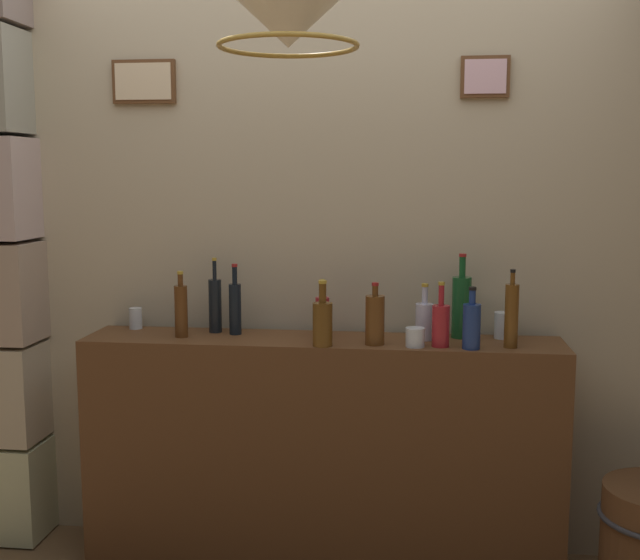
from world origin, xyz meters
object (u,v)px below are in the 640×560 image
(liquor_bottle_gin, at_px, (323,322))
(glass_tumbler_highball, at_px, (415,337))
(liquor_bottle_whiskey, at_px, (375,319))
(glass_tumbler_rocks, at_px, (503,325))
(liquor_bottle_brandy, at_px, (472,325))
(liquor_bottle_mezcal, at_px, (424,320))
(glass_tumbler_shot, at_px, (136,318))
(liquor_bottle_vodka, at_px, (461,306))
(liquor_bottle_tequila, at_px, (441,324))
(liquor_bottle_rye, at_px, (181,310))
(liquor_bottle_scotch, at_px, (323,316))
(liquor_bottle_rum, at_px, (511,315))
(pendant_lamp, at_px, (288,17))
(liquor_bottle_bourbon, at_px, (235,307))
(liquor_bottle_sherry, at_px, (215,304))

(liquor_bottle_gin, distance_m, glass_tumbler_highball, 0.37)
(liquor_bottle_whiskey, height_order, glass_tumbler_rocks, liquor_bottle_whiskey)
(liquor_bottle_brandy, bearing_deg, liquor_bottle_mezcal, 140.42)
(liquor_bottle_brandy, distance_m, glass_tumbler_shot, 1.44)
(liquor_bottle_vodka, bearing_deg, liquor_bottle_gin, -157.84)
(liquor_bottle_tequila, bearing_deg, liquor_bottle_vodka, 63.58)
(liquor_bottle_vodka, bearing_deg, liquor_bottle_rye, -173.70)
(liquor_bottle_mezcal, height_order, glass_tumbler_highball, liquor_bottle_mezcal)
(liquor_bottle_scotch, distance_m, liquor_bottle_whiskey, 0.24)
(liquor_bottle_rum, bearing_deg, liquor_bottle_gin, -175.26)
(liquor_bottle_mezcal, height_order, pendant_lamp, pendant_lamp)
(liquor_bottle_bourbon, bearing_deg, liquor_bottle_brandy, -9.47)
(liquor_bottle_sherry, bearing_deg, glass_tumbler_rocks, 1.00)
(liquor_bottle_scotch, distance_m, liquor_bottle_gin, 0.16)
(liquor_bottle_scotch, relative_size, liquor_bottle_rye, 0.88)
(liquor_bottle_bourbon, distance_m, glass_tumbler_shot, 0.47)
(liquor_bottle_rye, bearing_deg, liquor_bottle_tequila, -2.80)
(liquor_bottle_bourbon, relative_size, pendant_lamp, 0.65)
(liquor_bottle_whiskey, xyz_separation_m, liquor_bottle_gin, (-0.20, -0.05, -0.01))
(liquor_bottle_rum, bearing_deg, pendant_lamp, -144.74)
(liquor_bottle_bourbon, bearing_deg, pendant_lamp, -63.12)
(liquor_bottle_bourbon, relative_size, glass_tumbler_highball, 3.98)
(liquor_bottle_sherry, relative_size, glass_tumbler_highball, 4.26)
(liquor_bottle_scotch, xyz_separation_m, liquor_bottle_rum, (0.74, -0.10, 0.04))
(liquor_bottle_mezcal, distance_m, liquor_bottle_bourbon, 0.79)
(liquor_bottle_rye, height_order, glass_tumbler_shot, liquor_bottle_rye)
(liquor_bottle_rye, relative_size, glass_tumbler_rocks, 2.55)
(liquor_bottle_gin, height_order, liquor_bottle_rum, liquor_bottle_rum)
(liquor_bottle_brandy, xyz_separation_m, glass_tumbler_shot, (-1.42, 0.22, -0.05))
(liquor_bottle_brandy, bearing_deg, glass_tumbler_shot, 171.03)
(liquor_bottle_vodka, bearing_deg, liquor_bottle_rum, -41.80)
(liquor_bottle_scotch, relative_size, liquor_bottle_gin, 0.93)
(liquor_bottle_mezcal, relative_size, glass_tumbler_shot, 2.53)
(glass_tumbler_rocks, distance_m, glass_tumbler_shot, 1.57)
(liquor_bottle_whiskey, relative_size, glass_tumbler_rocks, 2.29)
(liquor_bottle_tequila, distance_m, glass_tumbler_rocks, 0.32)
(liquor_bottle_bourbon, xyz_separation_m, liquor_bottle_gin, (0.39, -0.18, -0.02))
(glass_tumbler_highball, xyz_separation_m, glass_tumbler_shot, (-1.21, 0.21, 0.01))
(liquor_bottle_gin, relative_size, glass_tumbler_rocks, 2.41)
(liquor_bottle_brandy, distance_m, liquor_bottle_sherry, 1.08)
(liquor_bottle_mezcal, distance_m, liquor_bottle_brandy, 0.23)
(liquor_bottle_gin, distance_m, liquor_bottle_tequila, 0.46)
(liquor_bottle_scotch, relative_size, liquor_bottle_whiskey, 0.98)
(liquor_bottle_rye, distance_m, glass_tumbler_highball, 0.96)
(liquor_bottle_gin, xyz_separation_m, liquor_bottle_rum, (0.73, 0.06, 0.03))
(liquor_bottle_mezcal, xyz_separation_m, liquor_bottle_brandy, (0.18, -0.15, 0.01))
(glass_tumbler_rocks, bearing_deg, liquor_bottle_scotch, -174.49)
(liquor_bottle_bourbon, distance_m, liquor_bottle_gin, 0.43)
(liquor_bottle_mezcal, xyz_separation_m, liquor_bottle_scotch, (-0.41, -0.00, 0.01))
(liquor_bottle_brandy, xyz_separation_m, liquor_bottle_bourbon, (-0.97, 0.16, 0.02))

